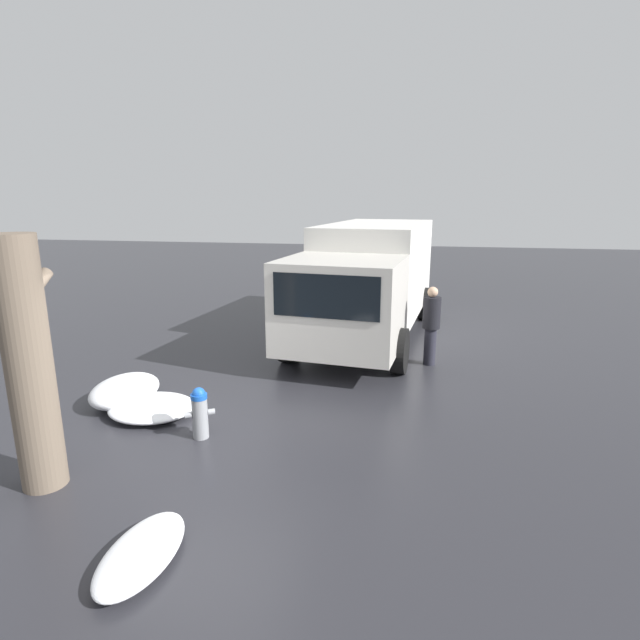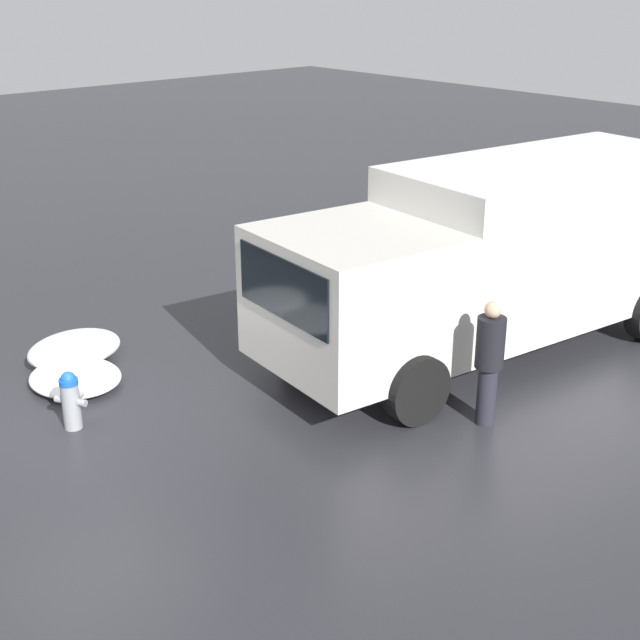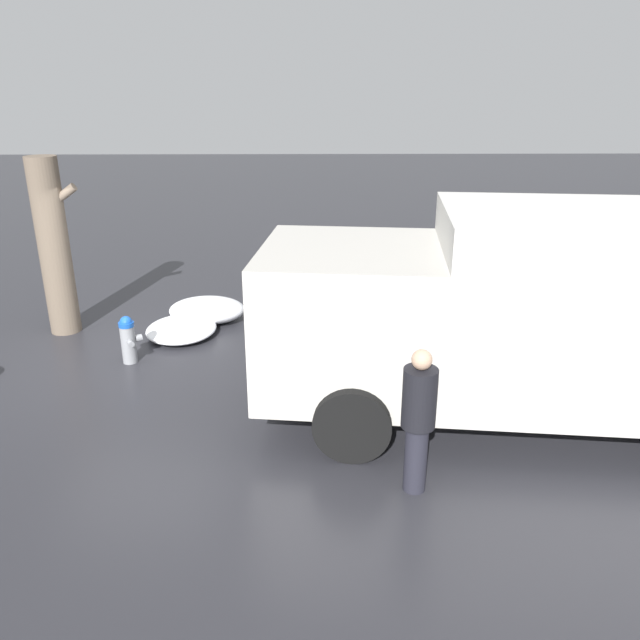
% 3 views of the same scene
% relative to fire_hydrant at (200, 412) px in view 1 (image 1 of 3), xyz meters
% --- Properties ---
extents(ground_plane, '(60.00, 60.00, 0.00)m').
position_rel_fire_hydrant_xyz_m(ground_plane, '(-0.00, -0.00, -0.39)').
color(ground_plane, '#28282D').
extents(fire_hydrant, '(0.36, 0.41, 0.76)m').
position_rel_fire_hydrant_xyz_m(fire_hydrant, '(0.00, 0.00, 0.00)').
color(fire_hydrant, gray).
rests_on(fire_hydrant, ground_plane).
extents(tree_trunk, '(0.77, 0.51, 2.99)m').
position_rel_fire_hydrant_xyz_m(tree_trunk, '(-1.47, 1.34, 1.12)').
color(tree_trunk, '#6B5B4C').
rests_on(tree_trunk, ground_plane).
extents(delivery_truck, '(7.30, 3.21, 2.71)m').
position_rel_fire_hydrant_xyz_m(delivery_truck, '(5.90, -1.85, 1.10)').
color(delivery_truck, beige).
rests_on(delivery_truck, ground_plane).
extents(pedestrian, '(0.35, 0.35, 1.62)m').
position_rel_fire_hydrant_xyz_m(pedestrian, '(3.90, -3.30, 0.50)').
color(pedestrian, '#23232D').
rests_on(pedestrian, ground_plane).
extents(snow_pile_by_hydrant, '(1.25, 0.64, 0.20)m').
position_rel_fire_hydrant_xyz_m(snow_pile_by_hydrant, '(-2.48, -0.49, -0.29)').
color(snow_pile_by_hydrant, white).
rests_on(snow_pile_by_hydrant, ground_plane).
extents(snow_pile_curbside, '(1.19, 1.37, 0.23)m').
position_rel_fire_hydrant_xyz_m(snow_pile_curbside, '(0.59, 1.08, -0.27)').
color(snow_pile_curbside, white).
rests_on(snow_pile_curbside, ground_plane).
extents(snow_pile_by_tree, '(1.36, 1.01, 0.44)m').
position_rel_fire_hydrant_xyz_m(snow_pile_by_tree, '(0.93, 1.75, -0.17)').
color(snow_pile_by_tree, white).
rests_on(snow_pile_by_tree, ground_plane).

